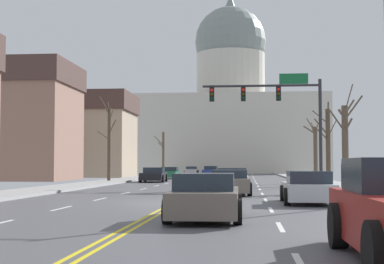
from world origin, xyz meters
TOP-DOWN VIEW (x-y plane):
  - ground at (0.00, -0.00)m, footprint 20.00×180.00m
  - signal_gantry at (4.87, 16.35)m, footprint 7.91×0.41m
  - street_lamp_right at (7.94, 0.64)m, footprint 2.16×0.24m
  - capitol_building at (0.00, 79.99)m, footprint 32.81×18.03m
  - sedan_near_00 at (1.86, 12.65)m, footprint 2.13×4.57m
  - sedan_near_01 at (1.89, 6.30)m, footprint 2.17×4.71m
  - sedan_near_02 at (5.04, -0.00)m, footprint 1.97×4.38m
  - sedan_near_03 at (1.61, -6.77)m, footprint 1.99×4.58m
  - sedan_oncoming_00 at (-5.11, 26.29)m, footprint 2.18×4.51m
  - sedan_oncoming_01 at (-5.27, 37.68)m, footprint 2.05×4.36m
  - sedan_oncoming_02 at (-1.66, 49.78)m, footprint 2.08×4.75m
  - sedan_oncoming_03 at (-5.43, 63.71)m, footprint 2.06×4.37m
  - flank_building_00 at (-18.24, 30.16)m, footprint 9.65×9.38m
  - flank_building_01 at (-17.31, 45.03)m, footprint 13.24×9.56m
  - bare_tree_00 at (8.27, 10.81)m, footprint 1.84×2.16m
  - bare_tree_01 at (-8.31, 54.06)m, footprint 1.46×1.86m
  - bare_tree_02 at (8.26, 25.13)m, footprint 1.12×2.48m
  - bare_tree_03 at (-8.71, 25.05)m, footprint 1.77×2.30m
  - bare_tree_04 at (8.65, 20.64)m, footprint 1.97×2.04m
  - pedestrian_01 at (7.71, 7.84)m, footprint 0.35×0.34m
  - bicycle_parked at (7.83, 0.86)m, footprint 0.12×1.77m

SIDE VIEW (x-z plane):
  - ground at x=0.00m, z-range -0.08..0.12m
  - bicycle_parked at x=7.83m, z-range 0.06..0.91m
  - sedan_oncoming_01 at x=-5.27m, z-range -0.04..1.17m
  - sedan_oncoming_03 at x=-5.43m, z-range -0.03..1.16m
  - sedan_oncoming_00 at x=-5.11m, z-range -0.04..1.19m
  - sedan_near_02 at x=5.04m, z-range -0.04..1.19m
  - sedan_near_01 at x=1.89m, z-range -0.02..1.19m
  - sedan_near_03 at x=1.61m, z-range -0.04..1.20m
  - sedan_near_00 at x=1.86m, z-range -0.04..1.23m
  - sedan_oncoming_02 at x=-1.66m, z-range -0.03..1.25m
  - pedestrian_01 at x=7.71m, z-range 0.22..1.81m
  - bare_tree_02 at x=8.26m, z-range -0.07..5.13m
  - bare_tree_00 at x=8.27m, z-range -0.18..5.59m
  - bare_tree_04 at x=8.65m, z-range 0.08..5.93m
  - bare_tree_01 at x=-8.31m, z-range 0.23..5.89m
  - bare_tree_03 at x=-8.71m, z-range 0.00..6.96m
  - flank_building_01 at x=-17.31m, z-range 0.07..9.94m
  - street_lamp_right at x=7.94m, z-range 0.86..9.27m
  - signal_gantry at x=4.87m, z-range 1.78..9.18m
  - flank_building_00 at x=-18.24m, z-range 0.07..11.05m
  - capitol_building at x=0.00m, z-range -5.24..26.73m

